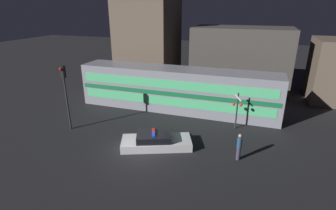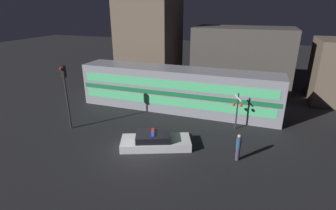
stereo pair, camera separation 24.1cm
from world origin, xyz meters
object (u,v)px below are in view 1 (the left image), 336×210
train (177,89)px  traffic_light_corner (65,87)px  pedestrian (239,147)px  crossing_signal_near (237,108)px  police_car (156,141)px

train → traffic_light_corner: 9.72m
pedestrian → crossing_signal_near: bearing=97.5°
police_car → crossing_signal_near: crossing_signal_near is taller
traffic_light_corner → pedestrian: bearing=-1.2°
crossing_signal_near → train: bearing=155.9°
traffic_light_corner → crossing_signal_near: bearing=18.8°
pedestrian → traffic_light_corner: traffic_light_corner is taller
police_car → traffic_light_corner: bearing=154.6°
train → crossing_signal_near: size_ratio=6.13×
crossing_signal_near → traffic_light_corner: size_ratio=0.59×
police_car → traffic_light_corner: traffic_light_corner is taller
police_car → traffic_light_corner: 8.10m
pedestrian → crossing_signal_near: (-0.59, 4.53, 0.86)m
train → crossing_signal_near: (5.69, -2.54, -0.18)m
crossing_signal_near → pedestrian: bearing=-82.5°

